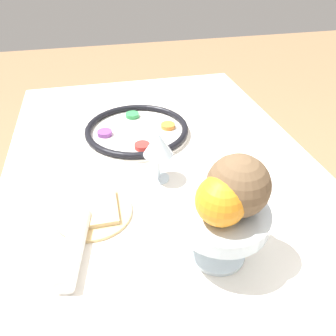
{
  "coord_description": "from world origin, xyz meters",
  "views": [
    {
      "loc": [
        0.63,
        -0.16,
        1.27
      ],
      "look_at": [
        -0.04,
        -0.0,
        0.77
      ],
      "focal_mm": 35.0,
      "sensor_mm": 36.0,
      "label": 1
    }
  ],
  "objects_px": {
    "coconut": "(238,186)",
    "orange_fruit": "(221,201)",
    "fruit_stand": "(221,221)",
    "napkin_roll": "(74,247)",
    "wine_glass": "(158,145)",
    "bread_plate": "(93,211)",
    "cup_near": "(235,194)",
    "seder_plate": "(137,130)"
  },
  "relations": [
    {
      "from": "orange_fruit",
      "to": "bread_plate",
      "type": "height_order",
      "value": "orange_fruit"
    },
    {
      "from": "coconut",
      "to": "cup_near",
      "type": "distance_m",
      "value": 0.2
    },
    {
      "from": "coconut",
      "to": "wine_glass",
      "type": "bearing_deg",
      "value": -162.64
    },
    {
      "from": "fruit_stand",
      "to": "coconut",
      "type": "bearing_deg",
      "value": 79.24
    },
    {
      "from": "coconut",
      "to": "cup_near",
      "type": "height_order",
      "value": "coconut"
    },
    {
      "from": "bread_plate",
      "to": "cup_near",
      "type": "xyz_separation_m",
      "value": [
        0.05,
        0.33,
        0.03
      ]
    },
    {
      "from": "orange_fruit",
      "to": "cup_near",
      "type": "xyz_separation_m",
      "value": [
        -0.15,
        0.1,
        -0.13
      ]
    },
    {
      "from": "bread_plate",
      "to": "cup_near",
      "type": "distance_m",
      "value": 0.33
    },
    {
      "from": "bread_plate",
      "to": "napkin_roll",
      "type": "relative_size",
      "value": 0.93
    },
    {
      "from": "seder_plate",
      "to": "bread_plate",
      "type": "height_order",
      "value": "seder_plate"
    },
    {
      "from": "fruit_stand",
      "to": "cup_near",
      "type": "relative_size",
      "value": 2.27
    },
    {
      "from": "fruit_stand",
      "to": "napkin_roll",
      "type": "distance_m",
      "value": 0.3
    },
    {
      "from": "coconut",
      "to": "napkin_roll",
      "type": "relative_size",
      "value": 0.59
    },
    {
      "from": "orange_fruit",
      "to": "coconut",
      "type": "bearing_deg",
      "value": 115.76
    },
    {
      "from": "wine_glass",
      "to": "napkin_roll",
      "type": "distance_m",
      "value": 0.31
    },
    {
      "from": "seder_plate",
      "to": "fruit_stand",
      "type": "xyz_separation_m",
      "value": [
        0.52,
        0.09,
        0.08
      ]
    },
    {
      "from": "fruit_stand",
      "to": "orange_fruit",
      "type": "distance_m",
      "value": 0.08
    },
    {
      "from": "orange_fruit",
      "to": "bread_plate",
      "type": "xyz_separation_m",
      "value": [
        -0.2,
        -0.23,
        -0.16
      ]
    },
    {
      "from": "bread_plate",
      "to": "napkin_roll",
      "type": "height_order",
      "value": "napkin_roll"
    },
    {
      "from": "bread_plate",
      "to": "wine_glass",
      "type": "bearing_deg",
      "value": 118.78
    },
    {
      "from": "fruit_stand",
      "to": "bread_plate",
      "type": "xyz_separation_m",
      "value": [
        -0.18,
        -0.24,
        -0.09
      ]
    },
    {
      "from": "wine_glass",
      "to": "coconut",
      "type": "xyz_separation_m",
      "value": [
        0.28,
        0.09,
        0.07
      ]
    },
    {
      "from": "fruit_stand",
      "to": "orange_fruit",
      "type": "height_order",
      "value": "orange_fruit"
    },
    {
      "from": "wine_glass",
      "to": "napkin_roll",
      "type": "height_order",
      "value": "wine_glass"
    },
    {
      "from": "coconut",
      "to": "orange_fruit",
      "type": "bearing_deg",
      "value": -64.24
    },
    {
      "from": "orange_fruit",
      "to": "bread_plate",
      "type": "bearing_deg",
      "value": -131.18
    },
    {
      "from": "seder_plate",
      "to": "napkin_roll",
      "type": "bearing_deg",
      "value": -23.64
    },
    {
      "from": "bread_plate",
      "to": "napkin_roll",
      "type": "xyz_separation_m",
      "value": [
        0.11,
        -0.04,
        0.01
      ]
    },
    {
      "from": "seder_plate",
      "to": "bread_plate",
      "type": "xyz_separation_m",
      "value": [
        0.35,
        -0.16,
        -0.01
      ]
    },
    {
      "from": "napkin_roll",
      "to": "cup_near",
      "type": "distance_m",
      "value": 0.38
    },
    {
      "from": "fruit_stand",
      "to": "orange_fruit",
      "type": "xyz_separation_m",
      "value": [
        0.02,
        -0.02,
        0.07
      ]
    },
    {
      "from": "fruit_stand",
      "to": "bread_plate",
      "type": "bearing_deg",
      "value": -126.03
    },
    {
      "from": "wine_glass",
      "to": "bread_plate",
      "type": "height_order",
      "value": "wine_glass"
    },
    {
      "from": "coconut",
      "to": "bread_plate",
      "type": "distance_m",
      "value": 0.36
    },
    {
      "from": "seder_plate",
      "to": "wine_glass",
      "type": "distance_m",
      "value": 0.27
    },
    {
      "from": "wine_glass",
      "to": "cup_near",
      "type": "distance_m",
      "value": 0.22
    },
    {
      "from": "fruit_stand",
      "to": "cup_near",
      "type": "bearing_deg",
      "value": 145.14
    },
    {
      "from": "seder_plate",
      "to": "cup_near",
      "type": "bearing_deg",
      "value": 23.38
    },
    {
      "from": "seder_plate",
      "to": "napkin_roll",
      "type": "distance_m",
      "value": 0.5
    },
    {
      "from": "wine_glass",
      "to": "bread_plate",
      "type": "distance_m",
      "value": 0.22
    },
    {
      "from": "seder_plate",
      "to": "coconut",
      "type": "bearing_deg",
      "value": 11.43
    },
    {
      "from": "orange_fruit",
      "to": "wine_glass",
      "type": "bearing_deg",
      "value": -170.45
    }
  ]
}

